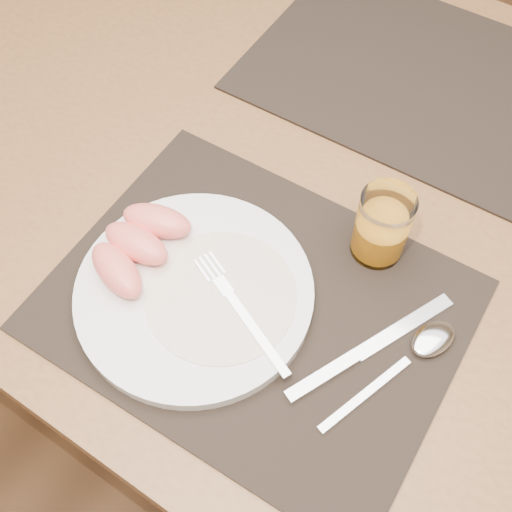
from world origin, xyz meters
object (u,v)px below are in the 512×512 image
(fork, at_px, (235,302))
(knife, at_px, (357,355))
(plate, at_px, (194,292))
(table, at_px, (326,209))
(placemat_near, at_px, (255,305))
(juice_glass, at_px, (382,228))
(spoon, at_px, (423,347))
(placemat_far, at_px, (410,73))

(fork, relative_size, knife, 0.81)
(plate, bearing_deg, table, 81.57)
(placemat_near, relative_size, juice_glass, 4.76)
(placemat_near, bearing_deg, spoon, 16.72)
(placemat_near, bearing_deg, plate, -155.19)
(fork, height_order, spoon, fork)
(table, height_order, juice_glass, juice_glass)
(table, distance_m, placemat_near, 0.24)
(plate, xyz_separation_m, juice_glass, (0.14, 0.17, 0.03))
(placemat_near, xyz_separation_m, juice_glass, (0.08, 0.14, 0.04))
(fork, xyz_separation_m, spoon, (0.20, 0.07, -0.01))
(juice_glass, bearing_deg, fork, -120.07)
(juice_glass, bearing_deg, placemat_near, -118.87)
(placemat_near, height_order, plate, plate)
(juice_glass, bearing_deg, spoon, -40.40)
(fork, xyz_separation_m, juice_glass, (0.09, 0.16, 0.02))
(spoon, bearing_deg, placemat_far, 117.86)
(placemat_near, relative_size, plate, 1.67)
(table, bearing_deg, fork, -87.27)
(placemat_far, relative_size, juice_glass, 4.76)
(plate, xyz_separation_m, spoon, (0.24, 0.08, -0.00))
(knife, bearing_deg, spoon, 40.36)
(placemat_near, distance_m, knife, 0.13)
(placemat_near, relative_size, knife, 2.18)
(placemat_far, distance_m, fork, 0.46)
(placemat_far, relative_size, spoon, 2.39)
(placemat_far, bearing_deg, placemat_near, -87.17)
(plate, distance_m, juice_glass, 0.23)
(plate, bearing_deg, placemat_near, 24.81)
(placemat_far, height_order, plate, plate)
(knife, relative_size, spoon, 1.10)
(placemat_near, distance_m, plate, 0.07)
(placemat_near, distance_m, fork, 0.03)
(table, xyz_separation_m, juice_glass, (0.10, -0.08, 0.13))
(table, bearing_deg, placemat_near, -83.27)
(table, bearing_deg, juice_glass, -36.51)
(spoon, bearing_deg, placemat_near, -163.28)
(placemat_far, bearing_deg, plate, -95.01)
(juice_glass, bearing_deg, table, 143.49)
(placemat_far, relative_size, fork, 2.70)
(plate, height_order, knife, plate)
(placemat_near, bearing_deg, knife, 3.56)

